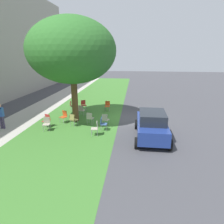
% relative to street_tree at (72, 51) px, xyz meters
% --- Properties ---
extents(ground, '(80.00, 80.00, 0.00)m').
position_rel_street_tree_xyz_m(ground, '(0.92, -3.40, -4.96)').
color(ground, '#424247').
extents(grass_verge, '(48.00, 6.00, 0.01)m').
position_rel_street_tree_xyz_m(grass_verge, '(0.92, -0.20, -4.96)').
color(grass_verge, '#3D752D').
rests_on(grass_verge, ground).
extents(sidewalk_strip, '(48.00, 2.80, 0.01)m').
position_rel_street_tree_xyz_m(sidewalk_strip, '(0.92, 4.20, -4.96)').
color(sidewalk_strip, '#ADA89E').
rests_on(sidewalk_strip, ground).
extents(street_tree, '(5.94, 5.94, 7.17)m').
position_rel_street_tree_xyz_m(street_tree, '(0.00, 0.00, 0.00)').
color(street_tree, brown).
rests_on(street_tree, ground).
extents(chair_0, '(0.51, 0.51, 0.88)m').
position_rel_street_tree_xyz_m(chair_0, '(-0.80, -2.33, -4.44)').
color(chair_0, '#ADA393').
rests_on(chair_0, ground).
extents(chair_1, '(0.57, 0.56, 0.88)m').
position_rel_street_tree_xyz_m(chair_1, '(2.84, 0.15, -4.44)').
color(chair_1, '#B7332D').
rests_on(chair_1, ground).
extents(chair_2, '(0.42, 0.43, 0.88)m').
position_rel_street_tree_xyz_m(chair_2, '(-1.57, -2.28, -4.44)').
color(chair_2, '#335184').
rests_on(chair_2, ground).
extents(chair_3, '(0.53, 0.52, 0.88)m').
position_rel_street_tree_xyz_m(chair_3, '(-1.42, 1.58, -4.44)').
color(chair_3, '#B7332D').
rests_on(chair_3, ground).
extents(chair_4, '(0.49, 0.48, 0.88)m').
position_rel_street_tree_xyz_m(chair_4, '(-0.61, -1.21, -4.44)').
color(chair_4, '#ADA393').
rests_on(chair_4, ground).
extents(chair_5, '(0.50, 0.49, 0.88)m').
position_rel_street_tree_xyz_m(chair_5, '(-2.01, 1.32, -4.44)').
color(chair_5, '#ADA393').
rests_on(chair_5, ground).
extents(chair_6, '(0.56, 0.55, 0.88)m').
position_rel_street_tree_xyz_m(chair_6, '(-1.08, -0.16, -4.44)').
color(chair_6, olive).
rests_on(chair_6, ground).
extents(chair_7, '(0.48, 0.48, 0.88)m').
position_rel_street_tree_xyz_m(chair_7, '(-2.40, -1.98, -4.44)').
color(chair_7, '#ADA393').
rests_on(chair_7, ground).
extents(chair_8, '(0.43, 0.43, 0.88)m').
position_rel_street_tree_xyz_m(chair_8, '(2.79, -1.96, -4.44)').
color(chair_8, '#C64C1E').
rests_on(chair_8, ground).
extents(chair_9, '(0.57, 0.58, 0.88)m').
position_rel_street_tree_xyz_m(chair_9, '(2.51, 1.10, -4.44)').
color(chair_9, brown).
rests_on(chair_9, ground).
extents(chair_10, '(0.48, 0.48, 0.88)m').
position_rel_street_tree_xyz_m(chair_10, '(1.23, -0.10, -4.44)').
color(chair_10, '#ADA393').
rests_on(chair_10, ground).
extents(chair_11, '(0.55, 0.54, 0.88)m').
position_rel_street_tree_xyz_m(chair_11, '(-0.45, 0.73, -4.44)').
color(chair_11, '#C64C1E').
rests_on(chair_11, ground).
extents(parked_car, '(3.70, 1.92, 1.65)m').
position_rel_street_tree_xyz_m(parked_car, '(-2.41, -5.30, -4.12)').
color(parked_car, navy).
rests_on(parked_car, ground).
extents(pedestrian_0, '(0.22, 0.36, 1.69)m').
position_rel_street_tree_xyz_m(pedestrian_0, '(-2.05, 4.38, -4.03)').
color(pedestrian_0, '#3F3851').
rests_on(pedestrian_0, ground).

